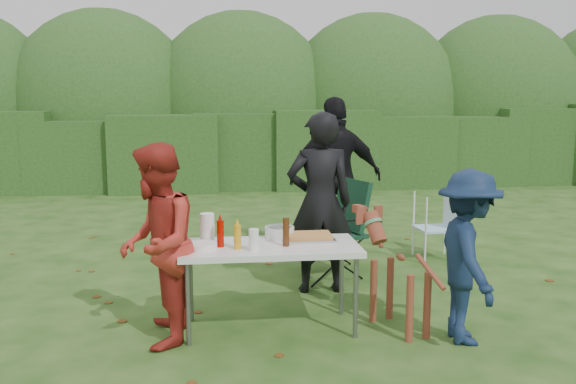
{
  "coord_description": "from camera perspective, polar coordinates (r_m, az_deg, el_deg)",
  "views": [
    {
      "loc": [
        -0.67,
        -5.19,
        1.98
      ],
      "look_at": [
        0.08,
        0.98,
        1.0
      ],
      "focal_mm": 38.0,
      "sensor_mm": 36.0,
      "label": 1
    }
  ],
  "objects": [
    {
      "name": "folding_table",
      "position": [
        5.16,
        -1.7,
        -5.55
      ],
      "size": [
        1.5,
        0.7,
        0.74
      ],
      "color": "silver",
      "rests_on": "ground"
    },
    {
      "name": "dog",
      "position": [
        5.29,
        10.44,
        -7.62
      ],
      "size": [
        0.73,
        1.1,
        0.97
      ],
      "primitive_type": null,
      "rotation": [
        0.0,
        0.0,
        1.92
      ],
      "color": "brown",
      "rests_on": "ground"
    },
    {
      "name": "hedge_row",
      "position": [
        13.25,
        -3.99,
        4.04
      ],
      "size": [
        22.0,
        1.4,
        1.7
      ],
      "primitive_type": "cube",
      "color": "#23471C",
      "rests_on": "ground"
    },
    {
      "name": "beer_bottle",
      "position": [
        5.08,
        -0.19,
        -3.77
      ],
      "size": [
        0.06,
        0.06,
        0.24
      ],
      "primitive_type": "cylinder",
      "color": "#47230F",
      "rests_on": "folding_table"
    },
    {
      "name": "plate_stack",
      "position": [
        5.06,
        -8.01,
        -5.01
      ],
      "size": [
        0.24,
        0.24,
        0.05
      ],
      "primitive_type": "cylinder",
      "color": "white",
      "rests_on": "folding_table"
    },
    {
      "name": "person_black_puffy",
      "position": [
        7.54,
        4.51,
        1.37
      ],
      "size": [
        1.19,
        0.58,
        1.98
      ],
      "primitive_type": "imported",
      "rotation": [
        0.0,
        0.0,
        3.23
      ],
      "color": "black",
      "rests_on": "ground"
    },
    {
      "name": "ketchup_bottle",
      "position": [
        5.09,
        -6.35,
        -3.92
      ],
      "size": [
        0.06,
        0.06,
        0.22
      ],
      "primitive_type": "cylinder",
      "color": "#9E0A00",
      "rests_on": "folding_table"
    },
    {
      "name": "child",
      "position": [
        5.12,
        16.51,
        -5.83
      ],
      "size": [
        0.61,
        0.96,
        1.41
      ],
      "primitive_type": "imported",
      "rotation": [
        0.0,
        0.0,
        1.47
      ],
      "color": "#112240",
      "rests_on": "ground"
    },
    {
      "name": "ground",
      "position": [
        5.59,
        0.43,
        -11.77
      ],
      "size": [
        80.0,
        80.0,
        0.0
      ],
      "primitive_type": "plane",
      "color": "#1E4211"
    },
    {
      "name": "person_red_jacket",
      "position": [
        4.96,
        -12.2,
        -4.87
      ],
      "size": [
        0.62,
        0.79,
        1.62
      ],
      "primitive_type": "imported",
      "rotation": [
        0.0,
        0.0,
        -1.58
      ],
      "color": "#A92920",
      "rests_on": "ground"
    },
    {
      "name": "pasta_bowl",
      "position": [
        5.39,
        -0.8,
        -3.79
      ],
      "size": [
        0.26,
        0.26,
        0.1
      ],
      "primitive_type": "cylinder",
      "color": "silver",
      "rests_on": "folding_table"
    },
    {
      "name": "mustard_bottle",
      "position": [
        5.01,
        -4.75,
        -4.22
      ],
      "size": [
        0.06,
        0.06,
        0.2
      ],
      "primitive_type": "cylinder",
      "color": "gold",
      "rests_on": "folding_table"
    },
    {
      "name": "cup_stack",
      "position": [
        4.94,
        -3.22,
        -4.51
      ],
      "size": [
        0.08,
        0.08,
        0.18
      ],
      "primitive_type": "cylinder",
      "color": "white",
      "rests_on": "folding_table"
    },
    {
      "name": "focaccia_bread",
      "position": [
        5.32,
        1.89,
        -4.1
      ],
      "size": [
        0.4,
        0.26,
        0.04
      ],
      "primitive_type": "cube",
      "color": "#C28341",
      "rests_on": "food_tray"
    },
    {
      "name": "lawn_chair",
      "position": [
        7.67,
        13.67,
        -3.08
      ],
      "size": [
        0.53,
        0.53,
        0.83
      ],
      "primitive_type": null,
      "rotation": [
        0.0,
        0.0,
        3.22
      ],
      "color": "#5CB6E0",
      "rests_on": "ground"
    },
    {
      "name": "shrub_backdrop",
      "position": [
        14.81,
        -4.35,
        7.46
      ],
      "size": [
        20.0,
        2.6,
        3.2
      ],
      "primitive_type": "ellipsoid",
      "color": "#3D6628",
      "rests_on": "ground"
    },
    {
      "name": "paper_towel_roll",
      "position": [
        5.21,
        -7.56,
        -3.41
      ],
      "size": [
        0.12,
        0.12,
        0.26
      ],
      "primitive_type": "cylinder",
      "color": "white",
      "rests_on": "folding_table"
    },
    {
      "name": "food_tray",
      "position": [
        5.33,
        1.88,
        -4.39
      ],
      "size": [
        0.45,
        0.3,
        0.02
      ],
      "primitive_type": "cube",
      "color": "#B7B7BA",
      "rests_on": "folding_table"
    },
    {
      "name": "camping_chair",
      "position": [
        6.73,
        4.19,
        -3.41
      ],
      "size": [
        0.87,
        0.87,
        1.08
      ],
      "primitive_type": null,
      "rotation": [
        0.0,
        0.0,
        3.51
      ],
      "color": "#133724",
      "rests_on": "ground"
    },
    {
      "name": "person_cook",
      "position": [
        6.13,
        2.99,
        -1.04
      ],
      "size": [
        0.67,
        0.44,
        1.83
      ],
      "primitive_type": "imported",
      "rotation": [
        0.0,
        0.0,
        3.14
      ],
      "color": "black",
      "rests_on": "ground"
    }
  ]
}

